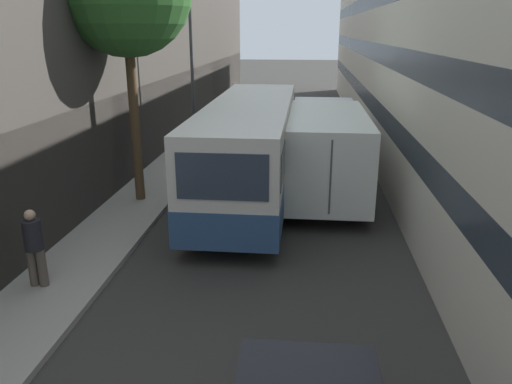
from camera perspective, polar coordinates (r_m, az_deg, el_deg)
The scene contains 9 objects.
ground_plane at distance 15.87m, azimuth 1.79°, elevation -0.55°, with size 150.00×150.00×0.00m, color #33302D.
sidewalk_left at distance 16.58m, azimuth -12.00°, elevation 0.12°, with size 1.90×60.00×0.13m.
building_left_shopfront at distance 16.63m, azimuth -19.70°, elevation 11.82°, with size 2.40×60.00×7.81m.
building_right_apartment at distance 15.47m, azimuth 20.43°, elevation 14.83°, with size 2.40×60.00×9.01m.
bus at distance 15.59m, azimuth -0.69°, elevation 5.14°, with size 2.44×10.49×2.96m.
box_truck at distance 16.45m, azimuth 7.94°, elevation 5.39°, with size 2.31×8.14×2.68m.
panel_van at distance 25.99m, azimuth 1.61°, elevation 9.40°, with size 1.90×4.35×2.05m.
pedestrian at distance 10.84m, azimuth -24.01°, elevation -5.61°, with size 0.38×0.36×1.63m.
street_lamp at distance 19.17m, azimuth -7.51°, elevation 18.34°, with size 0.36×0.80×7.40m.
Camera 1 is at (1.01, -0.00, 5.08)m, focal length 35.00 mm.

